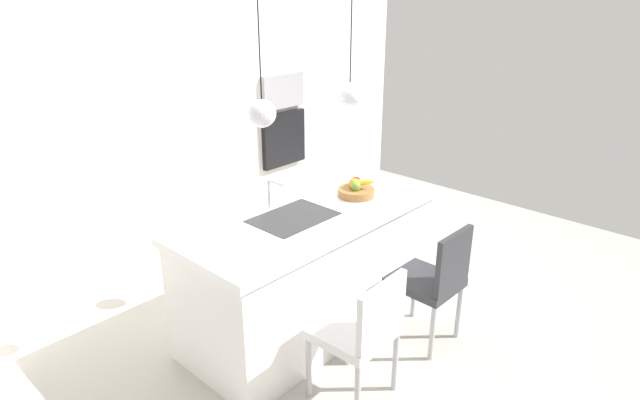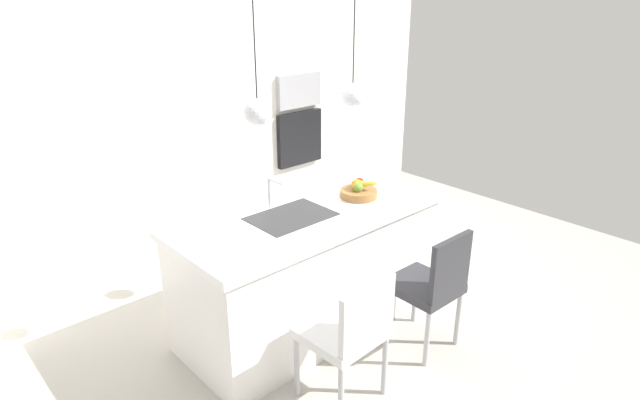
% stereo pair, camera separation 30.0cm
% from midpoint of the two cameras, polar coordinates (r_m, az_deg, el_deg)
% --- Properties ---
extents(floor, '(6.60, 6.60, 0.00)m').
position_cam_midpoint_polar(floor, '(4.18, 1.07, -12.91)').
color(floor, '#BCB7AD').
rests_on(floor, ground).
extents(back_wall, '(6.00, 0.10, 2.60)m').
position_cam_midpoint_polar(back_wall, '(4.89, -12.35, 8.55)').
color(back_wall, silver).
rests_on(back_wall, ground).
extents(kitchen_island, '(1.98, 0.88, 0.93)m').
position_cam_midpoint_polar(kitchen_island, '(3.93, 1.12, -7.32)').
color(kitchen_island, white).
rests_on(kitchen_island, ground).
extents(sink_basin, '(0.56, 0.40, 0.02)m').
position_cam_midpoint_polar(sink_basin, '(3.63, -0.73, -1.88)').
color(sink_basin, '#2D2D30').
rests_on(sink_basin, kitchen_island).
extents(faucet, '(0.02, 0.17, 0.22)m').
position_cam_midpoint_polar(faucet, '(3.73, -2.92, 1.18)').
color(faucet, silver).
rests_on(faucet, kitchen_island).
extents(fruit_bowl, '(0.28, 0.28, 0.14)m').
position_cam_midpoint_polar(fruit_bowl, '(3.97, 6.34, 0.96)').
color(fruit_bowl, '#9E6B38').
rests_on(fruit_bowl, kitchen_island).
extents(microwave, '(0.54, 0.08, 0.34)m').
position_cam_midpoint_polar(microwave, '(5.53, -0.75, 11.63)').
color(microwave, '#9E9EA3').
rests_on(microwave, back_wall).
extents(oven, '(0.56, 0.08, 0.56)m').
position_cam_midpoint_polar(oven, '(5.64, -0.73, 6.62)').
color(oven, black).
rests_on(oven, back_wall).
extents(chair_near, '(0.47, 0.45, 0.86)m').
position_cam_midpoint_polar(chair_near, '(3.24, 5.87, -13.78)').
color(chair_near, silver).
rests_on(chair_near, ground).
extents(chair_middle, '(0.41, 0.45, 0.90)m').
position_cam_midpoint_polar(chair_middle, '(3.77, 14.10, -8.73)').
color(chair_middle, '#333338').
rests_on(chair_middle, ground).
extents(pendant_light_left, '(0.17, 0.17, 0.77)m').
position_cam_midpoint_polar(pendant_light_left, '(3.24, -4.05, 9.37)').
color(pendant_light_left, silver).
extents(pendant_light_right, '(0.17, 0.17, 0.77)m').
position_cam_midpoint_polar(pendant_light_right, '(3.79, 5.83, 11.14)').
color(pendant_light_right, silver).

